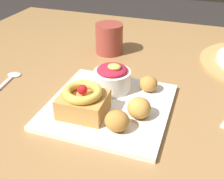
# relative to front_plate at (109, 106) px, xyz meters

# --- Properties ---
(dining_table) EXTENTS (1.48, 1.01, 0.73)m
(dining_table) POSITION_rel_front_plate_xyz_m (0.07, 0.19, -0.09)
(dining_table) COLOR olive
(dining_table) RESTS_ON ground_plane
(front_plate) EXTENTS (0.28, 0.28, 0.01)m
(front_plate) POSITION_rel_front_plate_xyz_m (0.00, 0.00, 0.00)
(front_plate) COLOR white
(front_plate) RESTS_ON dining_table
(cake_slice) EXTENTS (0.10, 0.09, 0.07)m
(cake_slice) POSITION_rel_front_plate_xyz_m (-0.04, -0.05, 0.04)
(cake_slice) COLOR #C68E47
(cake_slice) RESTS_ON front_plate
(berry_ramekin) EXTENTS (0.09, 0.09, 0.07)m
(berry_ramekin) POSITION_rel_front_plate_xyz_m (-0.02, 0.07, 0.04)
(berry_ramekin) COLOR white
(berry_ramekin) RESTS_ON front_plate
(fritter_front) EXTENTS (0.04, 0.04, 0.04)m
(fritter_front) POSITION_rel_front_plate_xyz_m (0.07, 0.09, 0.03)
(fritter_front) COLOR #BC7F38
(fritter_front) RESTS_ON front_plate
(fritter_middle) EXTENTS (0.05, 0.05, 0.05)m
(fritter_middle) POSITION_rel_front_plate_xyz_m (0.08, -0.02, 0.03)
(fritter_middle) COLOR gold
(fritter_middle) RESTS_ON front_plate
(fritter_back) EXTENTS (0.05, 0.05, 0.04)m
(fritter_back) POSITION_rel_front_plate_xyz_m (0.05, -0.08, 0.03)
(fritter_back) COLOR #BC7F38
(fritter_back) RESTS_ON front_plate
(spoon) EXTENTS (0.04, 0.13, 0.00)m
(spoon) POSITION_rel_front_plate_xyz_m (-0.31, 0.03, -0.00)
(spoon) COLOR silver
(spoon) RESTS_ON dining_table
(coffee_mug) EXTENTS (0.09, 0.09, 0.10)m
(coffee_mug) POSITION_rel_front_plate_xyz_m (-0.11, 0.30, 0.04)
(coffee_mug) COLOR #993D33
(coffee_mug) RESTS_ON dining_table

